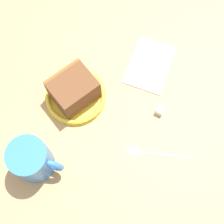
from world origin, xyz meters
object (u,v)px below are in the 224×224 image
sugar_cube (160,111)px  cake_slice (73,90)px  teaspoon (145,152)px  tea_mug (32,160)px  small_plate (76,96)px  folded_napkin (150,65)px

sugar_cube → cake_slice: bearing=-145.9°
teaspoon → sugar_cube: bearing=113.3°
tea_mug → sugar_cube: size_ratio=6.01×
small_plate → sugar_cube: sugar_cube is taller
teaspoon → folded_napkin: size_ratio=0.89×
small_plate → teaspoon: 19.53cm
small_plate → folded_napkin: size_ratio=1.05×
small_plate → cake_slice: cake_slice is taller
tea_mug → folded_napkin: tea_mug is taller
small_plate → cake_slice: (-0.27, 0.03, 3.12)cm
sugar_cube → teaspoon: bearing=-66.7°
folded_napkin → sugar_cube: bearing=-36.0°
small_plate → teaspoon: (19.45, 1.75, -0.41)cm
small_plate → tea_mug: bearing=-70.9°
small_plate → teaspoon: small_plate is taller
folded_napkin → small_plate: bearing=-109.2°
small_plate → teaspoon: size_ratio=1.18×
small_plate → sugar_cube: (15.56, 10.74, 0.06)cm
tea_mug → sugar_cube: tea_mug is taller
cake_slice → teaspoon: (19.72, 1.72, -3.53)cm
small_plate → cake_slice: 3.13cm
teaspoon → sugar_cube: sugar_cube is taller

